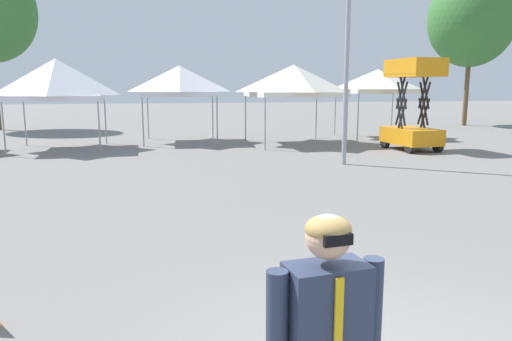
# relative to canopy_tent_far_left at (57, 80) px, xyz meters

# --- Properties ---
(canopy_tent_far_left) EXTENTS (3.35, 3.35, 3.46)m
(canopy_tent_far_left) POSITION_rel_canopy_tent_far_left_xyz_m (0.00, 0.00, 0.00)
(canopy_tent_far_left) COLOR #9E9EA3
(canopy_tent_far_left) RESTS_ON ground
(canopy_tent_right_of_center) EXTENTS (3.38, 3.38, 3.30)m
(canopy_tent_right_of_center) POSITION_rel_canopy_tent_far_left_xyz_m (4.75, 1.54, -0.02)
(canopy_tent_right_of_center) COLOR #9E9EA3
(canopy_tent_right_of_center) RESTS_ON ground
(canopy_tent_behind_left) EXTENTS (3.62, 3.62, 3.32)m
(canopy_tent_behind_left) POSITION_rel_canopy_tent_far_left_xyz_m (9.37, -0.20, -0.02)
(canopy_tent_behind_left) COLOR #9E9EA3
(canopy_tent_behind_left) RESTS_ON ground
(canopy_tent_far_right) EXTENTS (3.36, 3.36, 3.21)m
(canopy_tent_far_right) POSITION_rel_canopy_tent_far_left_xyz_m (13.97, 1.30, -0.02)
(canopy_tent_far_right) COLOR #9E9EA3
(canopy_tent_far_right) RESTS_ON ground
(scissor_lift) EXTENTS (1.52, 2.37, 3.43)m
(scissor_lift) POSITION_rel_canopy_tent_far_left_xyz_m (13.17, -3.21, -1.59)
(scissor_lift) COLOR black
(scissor_lift) RESTS_ON ground
(light_pole_near_lift) EXTENTS (0.36, 0.36, 7.86)m
(light_pole_near_lift) POSITION_rel_canopy_tent_far_left_xyz_m (9.26, -5.91, 1.82)
(light_pole_near_lift) COLOR #9E9EA3
(light_pole_near_lift) RESTS_ON ground
(tree_behind_tents_center) EXTENTS (5.18, 5.18, 9.30)m
(tree_behind_tents_center) POSITION_rel_canopy_tent_far_left_xyz_m (22.84, 6.85, 3.77)
(tree_behind_tents_center) COLOR brown
(tree_behind_tents_center) RESTS_ON ground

